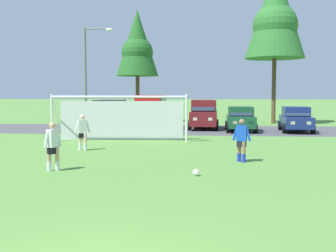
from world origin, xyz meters
TOP-DOWN VIEW (x-y plane):
  - ground_plane at (0.00, 15.00)m, footprint 400.00×400.00m
  - parking_lot_strip at (0.00, 24.58)m, footprint 52.00×8.40m
  - soccer_ball at (1.19, 7.60)m, footprint 0.22×0.22m
  - soccer_goal at (-3.40, 17.27)m, footprint 7.53×2.42m
  - player_striker_near at (2.80, 10.50)m, footprint 0.71×0.33m
  - player_midfield_center at (-4.24, 13.00)m, footprint 0.72×0.40m
  - player_defender_far at (-3.63, 7.98)m, footprint 0.42×0.68m
  - parked_car_slot_far_left at (-5.76, 23.99)m, footprint 2.19×4.62m
  - parked_car_slot_left at (-2.83, 24.91)m, footprint 2.20×4.80m
  - parked_car_slot_center_left at (1.07, 25.51)m, footprint 2.21×4.64m
  - parked_car_slot_center at (3.64, 23.72)m, footprint 2.04×4.20m
  - parked_car_slot_center_right at (7.39, 23.66)m, footprint 2.21×4.29m
  - tree_left_edge at (-5.17, 32.05)m, footprint 3.84×3.84m
  - tree_mid_left at (7.02, 31.62)m, footprint 5.13×5.13m
  - street_lamp at (-6.26, 20.52)m, footprint 2.00×0.32m

SIDE VIEW (x-z plane):
  - ground_plane at x=0.00m, z-range 0.00..0.00m
  - parking_lot_strip at x=0.00m, z-range 0.00..0.01m
  - soccer_ball at x=1.19m, z-range 0.00..0.22m
  - player_striker_near at x=2.80m, z-range 0.00..1.64m
  - player_midfield_center at x=-4.24m, z-range 0.00..1.64m
  - player_defender_far at x=-3.63m, z-range 0.00..1.64m
  - parked_car_slot_center at x=3.64m, z-range 0.02..1.74m
  - parked_car_slot_center_right at x=7.39m, z-range 0.02..1.74m
  - parked_car_slot_far_left at x=-5.76m, z-range 0.03..2.19m
  - parked_car_slot_center_left at x=1.07m, z-range 0.03..2.19m
  - soccer_goal at x=-3.40m, z-range 0.01..2.58m
  - parked_car_slot_left at x=-2.83m, z-range 0.08..2.60m
  - street_lamp at x=-6.26m, z-range 0.13..6.96m
  - tree_left_edge at x=-5.17m, z-range 1.92..12.16m
  - tree_mid_left at x=7.02m, z-range 2.58..16.26m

